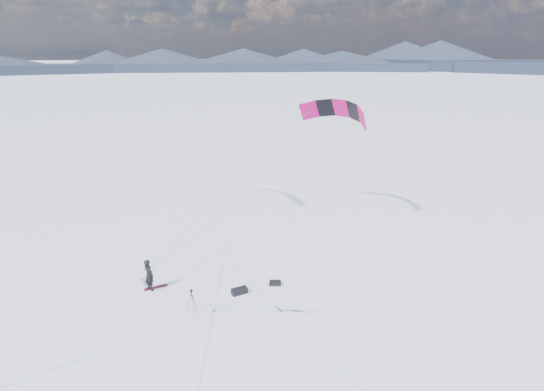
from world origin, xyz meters
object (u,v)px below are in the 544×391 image
gear_bag_a (239,291)px  gear_bag_b (275,283)px  tripod (192,298)px  snowkiter (151,289)px  snowboard (156,287)px

gear_bag_a → gear_bag_b: 2.23m
tripod → gear_bag_a: bearing=-25.4°
gear_bag_a → snowkiter: bearing=148.9°
snowboard → tripod: 3.49m
snowboard → tripod: tripod is taller
snowboard → tripod: (1.24, -3.16, 0.81)m
tripod → gear_bag_a: tripod is taller
tripod → gear_bag_b: 5.11m
gear_bag_b → gear_bag_a: bearing=-156.8°
snowboard → gear_bag_a: size_ratio=1.49×
snowkiter → gear_bag_b: 7.26m
tripod → gear_bag_b: (5.06, 0.12, -0.69)m
snowboard → tripod: bearing=-64.7°
snowkiter → tripod: bearing=-175.3°
gear_bag_b → snowkiter: bearing=-176.6°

